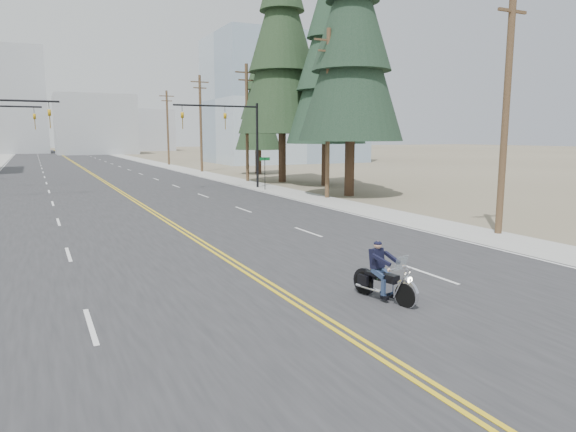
{
  "coord_description": "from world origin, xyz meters",
  "views": [
    {
      "loc": [
        -5.91,
        -8.02,
        4.32
      ],
      "look_at": [
        1.81,
        7.59,
        1.6
      ],
      "focal_mm": 32.0,
      "sensor_mm": 36.0,
      "label": 1
    }
  ],
  "objects": [
    {
      "name": "conifer_mid",
      "position": [
        17.04,
        30.96,
        10.56
      ],
      "size": [
        6.9,
        6.9,
        18.4
      ],
      "rotation": [
        0.0,
        0.0,
        -0.02
      ],
      "color": "#382619",
      "rests_on": "ground"
    },
    {
      "name": "haze_bldg_e",
      "position": [
        25.0,
        150.0,
        6.0
      ],
      "size": [
        14.0,
        14.0,
        12.0
      ],
      "primitive_type": "cube",
      "color": "#B7BCC6",
      "rests_on": "ground"
    },
    {
      "name": "motorcyclist",
      "position": [
        2.18,
        2.59,
        0.78
      ],
      "size": [
        1.27,
        2.15,
        1.57
      ],
      "primitive_type": null,
      "rotation": [
        0.0,
        0.0,
        3.35
      ],
      "color": "black",
      "rests_on": "ground"
    },
    {
      "name": "road",
      "position": [
        0.0,
        70.0,
        0.01
      ],
      "size": [
        20.0,
        200.0,
        0.01
      ],
      "primitive_type": "cube",
      "color": "#303033",
      "rests_on": "ground"
    },
    {
      "name": "utility_pole_b",
      "position": [
        12.5,
        23.0,
        5.98
      ],
      "size": [
        2.2,
        0.3,
        11.5
      ],
      "color": "brown",
      "rests_on": "ground"
    },
    {
      "name": "ground_plane",
      "position": [
        0.0,
        0.0,
        0.0
      ],
      "size": [
        400.0,
        400.0,
        0.0
      ],
      "primitive_type": "plane",
      "color": "#776D56",
      "rests_on": "ground"
    },
    {
      "name": "utility_pole_d",
      "position": [
        12.5,
        53.0,
        5.98
      ],
      "size": [
        2.2,
        0.3,
        11.5
      ],
      "color": "brown",
      "rests_on": "ground"
    },
    {
      "name": "haze_bldg_d",
      "position": [
        -12.0,
        140.0,
        13.0
      ],
      "size": [
        20.0,
        15.0,
        26.0
      ],
      "primitive_type": "cube",
      "color": "#ADB2B7",
      "rests_on": "ground"
    },
    {
      "name": "glass_building",
      "position": [
        32.0,
        70.0,
        10.0
      ],
      "size": [
        24.0,
        16.0,
        20.0
      ],
      "primitive_type": "cube",
      "color": "#9EB5CC",
      "rests_on": "ground"
    },
    {
      "name": "haze_bldg_c",
      "position": [
        40.0,
        110.0,
        9.0
      ],
      "size": [
        16.0,
        12.0,
        18.0
      ],
      "primitive_type": "cube",
      "color": "#B7BCC6",
      "rests_on": "ground"
    },
    {
      "name": "utility_pole_c",
      "position": [
        12.5,
        38.0,
        5.73
      ],
      "size": [
        2.2,
        0.3,
        11.0
      ],
      "color": "brown",
      "rests_on": "ground"
    },
    {
      "name": "conifer_far",
      "position": [
        17.18,
        46.36,
        8.0
      ],
      "size": [
        5.21,
        5.21,
        13.94
      ],
      "rotation": [
        0.0,
        0.0,
        -0.14
      ],
      "color": "#382619",
      "rests_on": "ground"
    },
    {
      "name": "traffic_mast_right",
      "position": [
        8.98,
        32.0,
        4.94
      ],
      "size": [
        7.1,
        0.26,
        7.0
      ],
      "color": "black",
      "rests_on": "ground"
    },
    {
      "name": "haze_bldg_b",
      "position": [
        8.0,
        125.0,
        7.0
      ],
      "size": [
        18.0,
        14.0,
        14.0
      ],
      "primitive_type": "cube",
      "color": "#ADB2B7",
      "rests_on": "ground"
    },
    {
      "name": "utility_pole_a",
      "position": [
        12.5,
        8.0,
        5.73
      ],
      "size": [
        2.2,
        0.3,
        11.0
      ],
      "color": "brown",
      "rests_on": "ground"
    },
    {
      "name": "sidewalk_right",
      "position": [
        11.5,
        70.0,
        0.01
      ],
      "size": [
        3.0,
        200.0,
        0.01
      ],
      "primitive_type": "cube",
      "color": "#A5A5A0",
      "rests_on": "ground"
    },
    {
      "name": "conifer_near",
      "position": [
        14.63,
        23.43,
        11.4
      ],
      "size": [
        7.5,
        7.5,
        19.85
      ],
      "rotation": [
        0.0,
        0.0,
        -0.08
      ],
      "color": "#382619",
      "rests_on": "ground"
    },
    {
      "name": "utility_pole_e",
      "position": [
        12.5,
        70.0,
        5.73
      ],
      "size": [
        2.2,
        0.3,
        11.0
      ],
      "color": "brown",
      "rests_on": "ground"
    },
    {
      "name": "conifer_tall",
      "position": [
        15.17,
        35.84,
        13.08
      ],
      "size": [
        8.2,
        8.2,
        22.77
      ],
      "rotation": [
        0.0,
        0.0,
        -0.4
      ],
      "color": "#382619",
      "rests_on": "ground"
    },
    {
      "name": "street_sign",
      "position": [
        10.8,
        30.0,
        1.8
      ],
      "size": [
        0.9,
        0.06,
        2.62
      ],
      "color": "black",
      "rests_on": "ground"
    }
  ]
}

